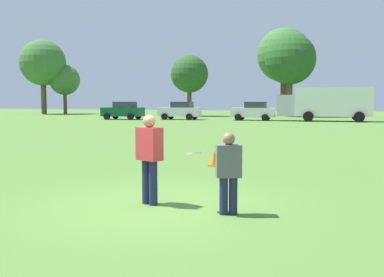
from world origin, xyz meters
TOP-DOWN VIEW (x-y plane):
  - ground_plane at (0.00, 0.00)m, footprint 149.81×149.81m
  - player_thrower at (-0.21, 0.06)m, footprint 0.56×0.45m
  - player_defender at (1.42, -0.23)m, footprint 0.50×0.39m
  - frisbee at (0.77, -0.18)m, footprint 0.27×0.27m
  - traffic_cone at (-0.30, 5.33)m, footprint 0.32×0.32m
  - parked_car_near_left at (-17.45, 33.85)m, footprint 4.24×2.30m
  - parked_car_mid_left at (-11.73, 35.28)m, footprint 4.24×2.30m
  - parked_car_center at (-4.31, 35.88)m, footprint 4.24×2.30m
  - box_truck at (2.52, 36.04)m, footprint 8.56×3.15m
  - tree_west_oak at (-35.85, 46.12)m, footprint 6.39×6.39m
  - tree_west_maple at (-33.50, 47.80)m, footprint 4.31×4.31m
  - tree_center_elm at (-13.79, 44.71)m, footprint 4.60×4.60m
  - tree_east_birch at (-2.81, 48.96)m, footprint 6.70×6.70m
  - tree_east_oak at (-1.89, 46.83)m, footprint 6.10×6.10m

SIDE VIEW (x-z plane):
  - ground_plane at x=0.00m, z-range 0.00..0.00m
  - traffic_cone at x=-0.30m, z-range -0.01..0.47m
  - player_defender at x=1.42m, z-range 0.08..1.54m
  - parked_car_near_left at x=-17.45m, z-range 0.01..1.83m
  - parked_car_mid_left at x=-11.73m, z-range 0.01..1.83m
  - parked_car_center at x=-4.31m, z-range 0.01..1.83m
  - player_thrower at x=-0.21m, z-range 0.11..1.85m
  - frisbee at x=0.77m, z-range 1.02..1.10m
  - box_truck at x=2.52m, z-range 0.16..3.34m
  - tree_west_maple at x=-33.50m, z-range 1.31..8.32m
  - tree_center_elm at x=-13.79m, z-range 1.41..8.89m
  - tree_east_oak at x=-1.89m, z-range 1.86..11.78m
  - tree_west_oak at x=-35.85m, z-range 1.95..12.34m
  - tree_east_birch at x=-2.81m, z-range 2.05..12.94m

